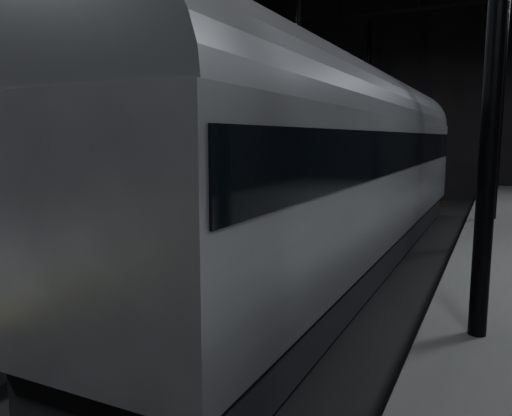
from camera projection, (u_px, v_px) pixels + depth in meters
The scene contains 6 objects.
ground at pixel (321, 291), 12.83m from camera, with size 44.00×44.00×0.00m, color black.
platform_left at pixel (98, 245), 16.03m from camera, with size 9.00×43.80×1.00m, color #545452.
tactile_strip at pixel (212, 241), 14.10m from camera, with size 0.50×43.80×0.01m, color olive.
track at pixel (321, 289), 12.82m from camera, with size 2.40×43.00×0.24m.
train at pixel (353, 160), 14.86m from camera, with size 3.28×21.92×5.86m.
woman at pixel (169, 201), 16.44m from camera, with size 0.63×0.41×1.72m, color #9C805F.
Camera 1 is at (3.97, -11.87, 3.93)m, focal length 35.00 mm.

